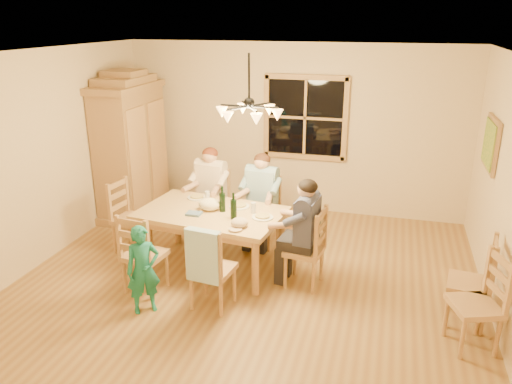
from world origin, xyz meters
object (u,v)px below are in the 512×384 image
(armoire, at_px, (131,150))
(chair_spare_front, at_px, (472,319))
(dining_table, at_px, (211,219))
(wine_bottle_a, at_px, (222,199))
(chair_far_left, at_px, (212,216))
(adult_slate_man, at_px, (305,220))
(chandelier, at_px, (249,111))
(chair_spare_back, at_px, (467,297))
(child, at_px, (143,270))
(wine_bottle_b, at_px, (234,206))
(adult_woman, at_px, (211,181))
(adult_plaid_man, at_px, (262,188))
(chair_end_left, at_px, (132,229))
(chair_near_left, at_px, (145,266))
(chair_end_right, at_px, (304,261))
(chair_far_right, at_px, (262,225))
(chair_near_right, at_px, (213,281))

(armoire, height_order, chair_spare_front, armoire)
(dining_table, relative_size, wine_bottle_a, 5.74)
(chair_far_left, bearing_deg, adult_slate_man, 153.43)
(chandelier, height_order, chair_spare_back, chandelier)
(child, xyz_separation_m, chair_spare_back, (3.35, 0.70, -0.20))
(armoire, height_order, chair_spare_back, armoire)
(wine_bottle_a, xyz_separation_m, wine_bottle_b, (0.21, -0.19, 0.00))
(adult_woman, xyz_separation_m, wine_bottle_b, (0.69, -1.05, 0.08))
(child, bearing_deg, wine_bottle_b, 16.61)
(armoire, bearing_deg, child, -59.69)
(wine_bottle_a, bearing_deg, adult_plaid_man, 67.93)
(chair_end_left, relative_size, chair_spare_back, 1.00)
(chair_near_left, relative_size, chair_end_right, 1.00)
(chandelier, distance_m, chair_end_right, 1.90)
(chair_near_left, relative_size, adult_slate_man, 1.13)
(wine_bottle_a, bearing_deg, chair_far_left, 119.19)
(wine_bottle_a, relative_size, child, 0.33)
(adult_woman, bearing_deg, chair_near_left, 90.00)
(chair_spare_front, bearing_deg, chair_near_left, 68.11)
(armoire, distance_m, adult_slate_man, 3.47)
(chair_end_right, bearing_deg, wine_bottle_a, 87.35)
(chair_far_left, bearing_deg, wine_bottle_b, 130.36)
(chair_end_left, height_order, chair_spare_back, same)
(armoire, bearing_deg, chandelier, -33.46)
(chair_far_right, height_order, adult_slate_man, adult_slate_man)
(dining_table, height_order, chair_near_right, chair_near_right)
(chair_end_left, bearing_deg, chair_near_left, 43.26)
(chandelier, distance_m, wine_bottle_b, 1.17)
(armoire, height_order, wine_bottle_a, armoire)
(child, bearing_deg, chair_far_right, 28.99)
(chair_far_right, relative_size, wine_bottle_a, 3.00)
(adult_slate_man, relative_size, wine_bottle_a, 2.65)
(chair_far_right, bearing_deg, child, 75.21)
(adult_woman, bearing_deg, chair_end_right, 153.43)
(chair_near_left, bearing_deg, adult_plaid_man, 64.80)
(chair_end_right, bearing_deg, child, 130.36)
(chair_near_left, bearing_deg, adult_woman, 90.00)
(chair_spare_front, bearing_deg, chair_spare_back, -19.77)
(chair_near_left, xyz_separation_m, chair_end_right, (1.77, 0.62, 0.00))
(dining_table, relative_size, chair_near_left, 1.91)
(chandelier, distance_m, chair_spare_back, 3.04)
(chair_near_right, relative_size, wine_bottle_b, 3.00)
(chair_spare_back, bearing_deg, chair_spare_front, -171.89)
(chair_near_right, xyz_separation_m, adult_woman, (-0.67, 1.77, 0.54))
(dining_table, height_order, chair_spare_back, chair_spare_back)
(adult_woman, bearing_deg, adult_slate_man, 153.43)
(chair_far_right, height_order, chair_near_left, same)
(chair_end_left, bearing_deg, chair_spare_back, 88.65)
(chair_far_left, height_order, chair_near_left, same)
(adult_woman, height_order, chair_spare_front, adult_woman)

